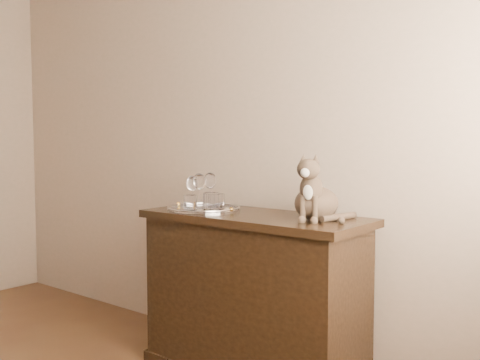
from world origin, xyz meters
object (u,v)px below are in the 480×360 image
object	(u,v)px
wine_glass_b	(210,189)
cat	(316,187)
tumbler_a	(211,202)
tumbler_c	(217,202)
tray	(204,209)
sideboard	(254,295)
wine_glass_c	(192,192)
tumbler_b	(190,203)
wine_glass_d	(199,190)

from	to	relation	value
wine_glass_b	cat	world-z (taller)	cat
tumbler_a	tumbler_c	xyz separation A→B (m)	(-0.01, 0.06, -0.01)
tray	cat	distance (m)	0.69
sideboard	tumbler_a	distance (m)	0.54
wine_glass_c	tumbler_a	world-z (taller)	wine_glass_c
tumbler_b	tumbler_a	bearing A→B (deg)	26.60
tumbler_a	cat	bearing A→B (deg)	9.98
cat	wine_glass_b	bearing A→B (deg)	164.45
wine_glass_c	wine_glass_d	world-z (taller)	wine_glass_d
tumbler_a	tumbler_c	size ratio (longest dim) A/B	1.14
tumbler_b	wine_glass_c	bearing A→B (deg)	128.31
wine_glass_c	wine_glass_d	bearing A→B (deg)	26.02
tray	tumbler_a	world-z (taller)	tumbler_a
tumbler_a	cat	xyz separation A→B (m)	(0.58, 0.10, 0.10)
wine_glass_c	tray	bearing A→B (deg)	3.72
tumbler_c	tray	bearing A→B (deg)	-171.53
wine_glass_c	tumbler_c	bearing A→B (deg)	6.22
wine_glass_c	tumbler_a	xyz separation A→B (m)	(0.18, -0.04, -0.04)
wine_glass_d	tumbler_b	distance (m)	0.13
wine_glass_c	wine_glass_b	bearing A→B (deg)	68.84
wine_glass_c	tumbler_a	distance (m)	0.18
tray	tumbler_b	bearing A→B (deg)	-93.50
tray	cat	world-z (taller)	cat
cat	tumbler_b	bearing A→B (deg)	-179.48
wine_glass_b	tumbler_b	size ratio (longest dim) A/B	2.36
wine_glass_b	wine_glass_c	size ratio (longest dim) A/B	1.08
sideboard	cat	bearing A→B (deg)	4.02
wine_glass_b	tumbler_a	size ratio (longest dim) A/B	1.98
wine_glass_d	cat	xyz separation A→B (m)	(0.72, 0.04, 0.06)
tray	tumbler_c	xyz separation A→B (m)	(0.09, 0.01, 0.05)
wine_glass_d	tray	bearing A→B (deg)	-14.93
wine_glass_b	wine_glass_d	distance (m)	0.09
tray	wine_glass_d	world-z (taller)	wine_glass_d
sideboard	tumbler_c	size ratio (longest dim) A/B	14.26
wine_glass_b	wine_glass_d	size ratio (longest dim) A/B	1.00
tray	cat	size ratio (longest dim) A/B	1.26
tray	wine_glass_d	bearing A→B (deg)	165.07
tumbler_c	cat	xyz separation A→B (m)	(0.59, 0.04, 0.11)
tray	tumbler_b	distance (m)	0.11
wine_glass_d	wine_glass_b	bearing A→B (deg)	86.75
wine_glass_b	tumbler_a	distance (m)	0.20
tray	tumbler_b	size ratio (longest dim) A/B	4.96
wine_glass_b	wine_glass_c	distance (m)	0.11
wine_glass_d	tumbler_b	bearing A→B (deg)	-70.70
wine_glass_d	tumbler_a	xyz separation A→B (m)	(0.14, -0.06, -0.05)
wine_glass_c	cat	xyz separation A→B (m)	(0.75, 0.06, 0.06)
tumbler_a	tumbler_c	bearing A→B (deg)	98.12
wine_glass_c	tumbler_b	size ratio (longest dim) A/B	2.18
tumbler_a	tumbler_b	world-z (taller)	tumbler_a
cat	tray	bearing A→B (deg)	172.51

